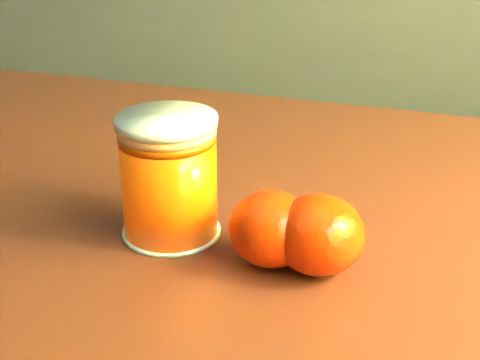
# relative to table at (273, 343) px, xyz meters

# --- Properties ---
(kitchen_counter) EXTENTS (3.15, 0.60, 0.90)m
(kitchen_counter) POSITION_rel_table_xyz_m (-0.97, 1.20, -0.18)
(kitchen_counter) COLOR #515257
(kitchen_counter) RESTS_ON ground
(table) EXTENTS (1.00, 0.73, 0.72)m
(table) POSITION_rel_table_xyz_m (0.00, 0.00, 0.00)
(table) COLOR #5C2617
(table) RESTS_ON ground
(juice_glass) EXTENTS (0.07, 0.07, 0.09)m
(juice_glass) POSITION_rel_table_xyz_m (-0.08, -0.01, 0.14)
(juice_glass) COLOR #FF4D05
(juice_glass) RESTS_ON table
(orange_front) EXTENTS (0.08, 0.08, 0.05)m
(orange_front) POSITION_rel_table_xyz_m (0.00, -0.03, 0.12)
(orange_front) COLOR red
(orange_front) RESTS_ON table
(orange_back) EXTENTS (0.07, 0.07, 0.05)m
(orange_back) POSITION_rel_table_xyz_m (0.03, -0.03, 0.12)
(orange_back) COLOR red
(orange_back) RESTS_ON table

